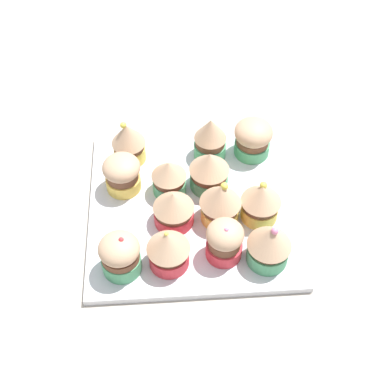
{
  "coord_description": "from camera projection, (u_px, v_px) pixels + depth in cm",
  "views": [
    {
      "loc": [
        -3.34,
        -51.63,
        67.79
      ],
      "look_at": [
        0.0,
        0.0,
        4.2
      ],
      "focal_mm": 49.76,
      "sensor_mm": 36.0,
      "label": 1
    }
  ],
  "objects": [
    {
      "name": "cupcake_1",
      "position": [
        168.0,
        249.0,
        0.75
      ],
      "size": [
        6.25,
        6.25,
        7.2
      ],
      "color": "#D1333D",
      "rests_on": "baking_tray"
    },
    {
      "name": "cupcake_11",
      "position": [
        210.0,
        138.0,
        0.88
      ],
      "size": [
        5.44,
        5.44,
        8.01
      ],
      "color": "#4C9E6B",
      "rests_on": "baking_tray"
    },
    {
      "name": "cupcake_3",
      "position": [
        269.0,
        244.0,
        0.75
      ],
      "size": [
        6.4,
        6.4,
        7.78
      ],
      "color": "#4C9E6B",
      "rests_on": "baking_tray"
    },
    {
      "name": "cupcake_12",
      "position": [
        253.0,
        138.0,
        0.89
      ],
      "size": [
        6.41,
        6.41,
        6.73
      ],
      "color": "#4C9E6B",
      "rests_on": "baking_tray"
    },
    {
      "name": "cupcake_10",
      "position": [
        129.0,
        142.0,
        0.87
      ],
      "size": [
        5.66,
        5.66,
        7.97
      ],
      "color": "#EFC651",
      "rests_on": "baking_tray"
    },
    {
      "name": "cupcake_9",
      "position": [
        209.0,
        170.0,
        0.84
      ],
      "size": [
        6.4,
        6.4,
        7.36
      ],
      "color": "#4C9E6B",
      "rests_on": "baking_tray"
    },
    {
      "name": "baking_tray",
      "position": [
        192.0,
        206.0,
        0.85
      ],
      "size": [
        32.35,
        32.35,
        1.2
      ],
      "color": "silver",
      "rests_on": "ground_plane"
    },
    {
      "name": "cupcake_2",
      "position": [
        225.0,
        240.0,
        0.76
      ],
      "size": [
        5.44,
        5.44,
        7.12
      ],
      "color": "#D1333D",
      "rests_on": "baking_tray"
    },
    {
      "name": "cupcake_4",
      "position": [
        174.0,
        208.0,
        0.8
      ],
      "size": [
        6.27,
        6.27,
        6.46
      ],
      "color": "#D1333D",
      "rests_on": "baking_tray"
    },
    {
      "name": "cupcake_7",
      "position": [
        122.0,
        173.0,
        0.84
      ],
      "size": [
        6.01,
        6.01,
        6.45
      ],
      "color": "#EFC651",
      "rests_on": "baking_tray"
    },
    {
      "name": "cupcake_8",
      "position": [
        169.0,
        177.0,
        0.83
      ],
      "size": [
        5.56,
        5.56,
        6.59
      ],
      "color": "#4C9E6B",
      "rests_on": "baking_tray"
    },
    {
      "name": "cupcake_6",
      "position": [
        261.0,
        201.0,
        0.8
      ],
      "size": [
        6.16,
        6.16,
        7.35
      ],
      "color": "#EFC651",
      "rests_on": "baking_tray"
    },
    {
      "name": "cupcake_0",
      "position": [
        120.0,
        255.0,
        0.74
      ],
      "size": [
        5.84,
        5.84,
        7.13
      ],
      "color": "#4C9E6B",
      "rests_on": "baking_tray"
    },
    {
      "name": "cupcake_5",
      "position": [
        220.0,
        202.0,
        0.8
      ],
      "size": [
        6.36,
        6.36,
        7.85
      ],
      "color": "#EFC651",
      "rests_on": "baking_tray"
    },
    {
      "name": "ground_plane",
      "position": [
        192.0,
        214.0,
        0.86
      ],
      "size": [
        180.0,
        180.0,
        3.0
      ],
      "primitive_type": "cube",
      "color": "#B2A899"
    }
  ]
}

